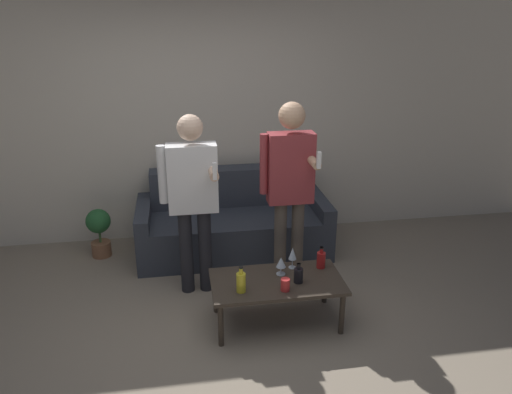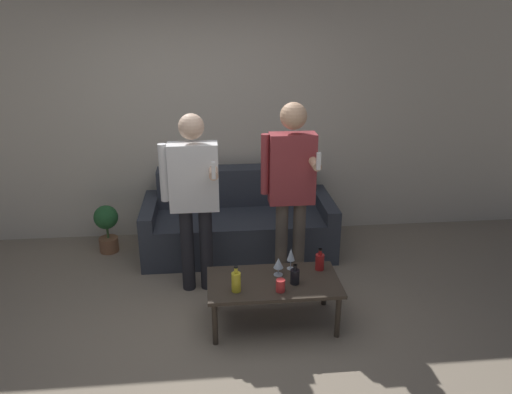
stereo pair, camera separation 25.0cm
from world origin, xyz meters
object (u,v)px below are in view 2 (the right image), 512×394
(person_standing_left, at_px, (194,191))
(couch, at_px, (238,223))
(bottle_orange, at_px, (236,281))
(person_standing_right, at_px, (291,182))
(coffee_table, at_px, (273,285))

(person_standing_left, bearing_deg, couch, 60.95)
(couch, height_order, bottle_orange, couch)
(couch, relative_size, person_standing_left, 1.21)
(person_standing_left, bearing_deg, bottle_orange, -66.89)
(person_standing_right, bearing_deg, couch, 117.66)
(couch, distance_m, person_standing_right, 1.16)
(coffee_table, relative_size, bottle_orange, 4.91)
(person_standing_left, relative_size, person_standing_right, 0.95)
(coffee_table, bearing_deg, bottle_orange, -157.88)
(coffee_table, xyz_separation_m, bottle_orange, (-0.31, -0.13, 0.13))
(bottle_orange, xyz_separation_m, person_standing_left, (-0.32, 0.75, 0.48))
(couch, xyz_separation_m, bottle_orange, (-0.11, -1.52, 0.18))
(bottle_orange, bearing_deg, coffee_table, 22.12)
(couch, height_order, person_standing_right, person_standing_right)
(couch, bearing_deg, person_standing_right, -62.34)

